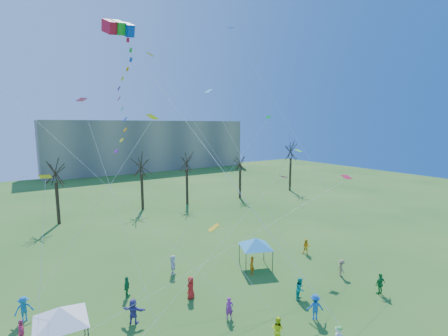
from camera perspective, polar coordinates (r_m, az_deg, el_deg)
distant_building at (r=100.11m, az=-13.52°, el=4.09°), size 60.00×14.00×15.00m
bare_tree_row at (r=50.51m, az=-15.30°, el=-0.26°), size 72.47×8.11×10.79m
big_box_kite at (r=22.10m, az=-17.08°, el=12.32°), size 5.47×7.07×23.13m
canopy_tent_white at (r=22.69m, az=-27.78°, el=-22.61°), size 4.15×4.15×3.12m
canopy_tent_blue at (r=31.14m, az=5.80°, el=-13.40°), size 3.69×3.69×2.99m
festival_crowd at (r=25.13m, az=-4.10°, el=-23.15°), size 26.69×14.90×1.86m
small_kites_aloft at (r=26.19m, az=-3.67°, el=6.17°), size 29.11×18.72×32.52m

